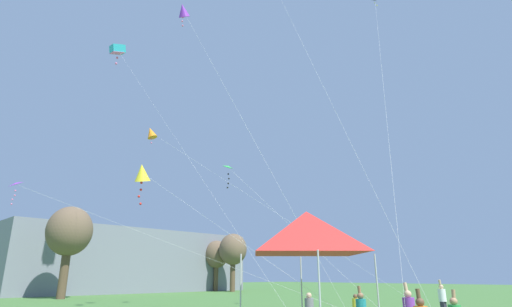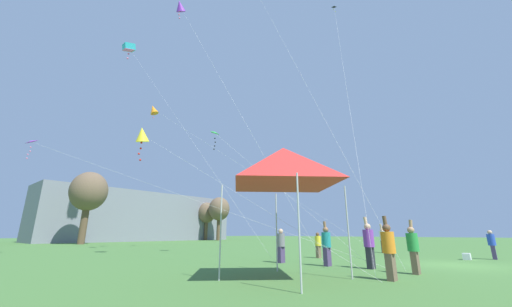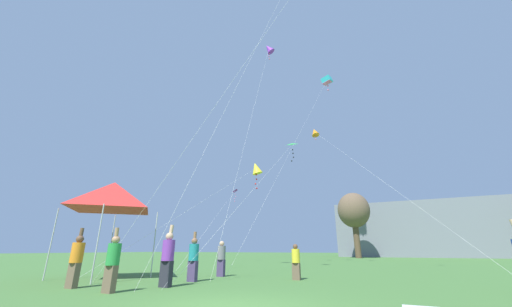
{
  "view_description": "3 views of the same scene",
  "coord_description": "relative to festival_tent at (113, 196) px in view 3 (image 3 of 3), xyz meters",
  "views": [
    {
      "loc": [
        -19.19,
        -4.72,
        2.36
      ],
      "look_at": [
        -1.53,
        12.92,
        10.02
      ],
      "focal_mm": 28.0,
      "sensor_mm": 36.0,
      "label": 1
    },
    {
      "loc": [
        -16.73,
        -2.3,
        1.44
      ],
      "look_at": [
        -0.9,
        11.52,
        7.32
      ],
      "focal_mm": 20.0,
      "sensor_mm": 36.0,
      "label": 2
    },
    {
      "loc": [
        3.57,
        -6.0,
        1.26
      ],
      "look_at": [
        -4.37,
        10.52,
        7.43
      ],
      "focal_mm": 20.0,
      "sensor_mm": 36.0,
      "label": 3
    }
  ],
  "objects": [
    {
      "name": "festival_tent",
      "position": [
        0.0,
        0.0,
        0.0
      ],
      "size": [
        3.37,
        3.37,
        4.39
      ],
      "color": "#B7B7BC",
      "rests_on": "ground"
    },
    {
      "name": "kite_green_delta_6",
      "position": [
        5.75,
        10.49,
        5.17
      ],
      "size": [
        1.28,
        11.95,
        9.21
      ],
      "color": "silver",
      "rests_on": "ground"
    },
    {
      "name": "person_grey_shirt",
      "position": [
        4.25,
        3.31,
        -2.82
      ],
      "size": [
        0.39,
        0.39,
        1.65
      ],
      "rotation": [
        0.0,
        0.0,
        2.85
      ],
      "color": "#473860",
      "rests_on": "ground"
    },
    {
      "name": "kite_purple_diamond_7",
      "position": [
        3.04,
        12.77,
        16.84
      ],
      "size": [
        2.55,
        12.05,
        21.27
      ],
      "color": "silver",
      "rests_on": "ground"
    },
    {
      "name": "person_teal_shirt",
      "position": [
        4.42,
        0.86,
        -2.75
      ],
      "size": [
        0.41,
        0.41,
        1.97
      ],
      "rotation": [
        0.0,
        0.0,
        2.22
      ],
      "color": "#473860",
      "rests_on": "ground"
    },
    {
      "name": "kite_purple_delta_3",
      "position": [
        -3.87,
        18.53,
        3.75
      ],
      "size": [
        9.58,
        20.97,
        7.95
      ],
      "color": "silver",
      "rests_on": "ground"
    },
    {
      "name": "kite_cyan_box_1",
      "position": [
        5.73,
        29.24,
        22.0
      ],
      "size": [
        2.27,
        26.43,
        26.51
      ],
      "color": "silver",
      "rests_on": "ground"
    },
    {
      "name": "person_yellow_shirt",
      "position": [
        8.07,
        3.35,
        -2.91
      ],
      "size": [
        0.35,
        0.35,
        1.48
      ],
      "rotation": [
        0.0,
        0.0,
        2.55
      ],
      "color": "brown",
      "rests_on": "ground"
    },
    {
      "name": "person_purple_shirt",
      "position": [
        4.69,
        -0.99,
        -2.68
      ],
      "size": [
        0.44,
        0.44,
        2.12
      ],
      "rotation": [
        0.0,
        0.0,
        0.91
      ],
      "color": "#282833",
      "rests_on": "ground"
    },
    {
      "name": "kite_yellow_diamond_2",
      "position": [
        1.28,
        13.45,
        4.64
      ],
      "size": [
        1.51,
        16.68,
        9.04
      ],
      "color": "silver",
      "rests_on": "ground"
    },
    {
      "name": "tree_far_left",
      "position": [
        6.51,
        38.0,
        3.25
      ],
      "size": [
        4.85,
        4.85,
        9.79
      ],
      "color": "brown",
      "rests_on": "ground"
    },
    {
      "name": "person_green_shirt",
      "position": [
        4.13,
        -2.82,
        -2.78
      ],
      "size": [
        0.4,
        0.4,
        1.92
      ],
      "rotation": [
        0.0,
        0.0,
        6.23
      ],
      "color": "brown",
      "rests_on": "ground"
    },
    {
      "name": "kite_orange_diamond_4",
      "position": [
        5.43,
        20.08,
        10.02
      ],
      "size": [
        10.93,
        18.11,
        14.37
      ],
      "color": "silver",
      "rests_on": "ground"
    },
    {
      "name": "person_orange_shirt",
      "position": [
        2.03,
        -2.6,
        -2.75
      ],
      "size": [
        0.41,
        0.41,
        1.99
      ],
      "rotation": [
        0.0,
        0.0,
        3.43
      ],
      "color": "brown",
      "rests_on": "ground"
    },
    {
      "name": "distant_building",
      "position": [
        20.63,
        48.78,
        0.78
      ],
      "size": [
        36.44,
        8.92,
        8.97
      ],
      "primitive_type": "cube",
      "color": "slate",
      "rests_on": "ground"
    }
  ]
}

